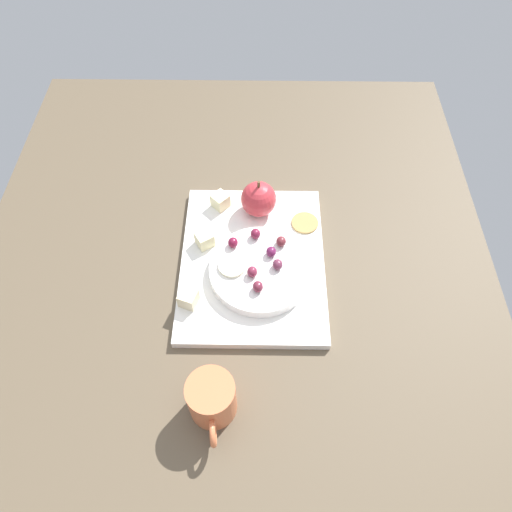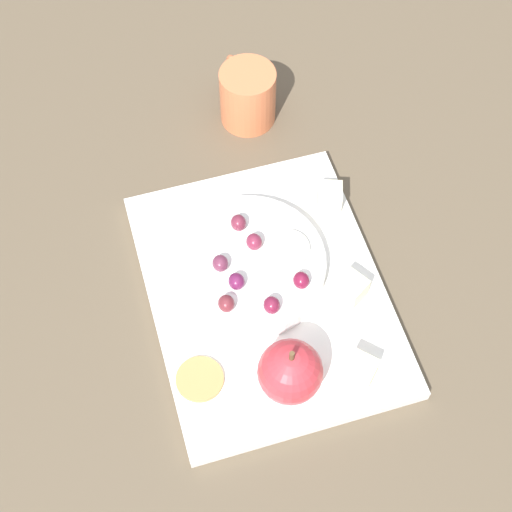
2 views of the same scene
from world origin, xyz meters
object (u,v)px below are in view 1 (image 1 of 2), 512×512
at_px(grape_6, 252,272).
at_px(cup, 212,399).
at_px(cheese_cube_2, 205,239).
at_px(grape_2, 255,234).
at_px(cheese_cube_0, 220,201).
at_px(cheese_cube_1, 188,298).
at_px(grape_0, 233,243).
at_px(grape_5, 281,241).
at_px(platter, 253,262).
at_px(apple_whole, 259,199).
at_px(grape_3, 278,265).
at_px(grape_1, 258,287).
at_px(apple_slice_0, 232,266).
at_px(grape_4, 271,252).
at_px(cracker_0, 305,223).
at_px(serving_dish, 260,272).

relative_size(grape_6, cup, 0.19).
height_order(cheese_cube_2, grape_2, grape_2).
height_order(cheese_cube_0, cheese_cube_1, same).
height_order(grape_0, grape_5, same).
distance_m(grape_0, grape_2, 0.04).
bearing_deg(cheese_cube_1, platter, 130.53).
bearing_deg(grape_2, grape_6, -3.06).
distance_m(apple_whole, grape_6, 0.16).
height_order(cheese_cube_0, grape_0, grape_0).
bearing_deg(grape_3, grape_1, -37.72).
relative_size(grape_1, cup, 0.19).
distance_m(grape_5, apple_slice_0, 0.10).
bearing_deg(grape_5, grape_2, -109.10).
bearing_deg(cup, cheese_cube_0, -178.53).
bearing_deg(cheese_cube_1, grape_0, 146.41).
height_order(grape_4, cup, cup).
xyz_separation_m(grape_4, apple_slice_0, (0.03, -0.07, -0.01)).
relative_size(cracker_0, grape_0, 2.59).
xyz_separation_m(grape_3, cup, (0.22, -0.09, -0.01)).
bearing_deg(cheese_cube_0, grape_4, 36.72).
bearing_deg(serving_dish, cracker_0, 144.61).
distance_m(grape_3, cup, 0.24).
bearing_deg(platter, grape_4, 83.85).
height_order(platter, cheese_cube_0, cheese_cube_0).
xyz_separation_m(cheese_cube_1, cracker_0, (-0.17, 0.20, -0.01)).
bearing_deg(grape_4, cheese_cube_1, -57.85).
height_order(grape_6, cup, cup).
height_order(serving_dish, cheese_cube_0, cheese_cube_0).
xyz_separation_m(cheese_cube_2, cup, (0.29, 0.03, 0.01)).
relative_size(apple_whole, cheese_cube_2, 2.36).
relative_size(cheese_cube_2, grape_2, 1.45).
xyz_separation_m(cheese_cube_0, cracker_0, (0.04, 0.16, -0.01)).
xyz_separation_m(platter, cheese_cube_1, (0.09, -0.10, 0.02)).
relative_size(grape_2, apple_slice_0, 0.41).
xyz_separation_m(cheese_cube_1, grape_5, (-0.11, 0.15, 0.01)).
distance_m(grape_0, grape_4, 0.07).
height_order(apple_whole, grape_6, apple_whole).
xyz_separation_m(serving_dish, grape_1, (0.04, -0.00, 0.02)).
height_order(cheese_cube_0, grape_4, grape_4).
distance_m(cheese_cube_0, grape_5, 0.15).
xyz_separation_m(grape_0, grape_3, (0.05, 0.08, -0.00)).
bearing_deg(grape_4, grape_0, -105.45).
bearing_deg(grape_1, grape_5, 156.95).
bearing_deg(cheese_cube_1, grape_1, 97.35).
bearing_deg(platter, apple_slice_0, -48.76).
xyz_separation_m(grape_1, grape_4, (-0.07, 0.02, -0.00)).
xyz_separation_m(grape_6, cup, (0.21, -0.05, -0.01)).
height_order(cheese_cube_2, apple_slice_0, cheese_cube_2).
distance_m(cheese_cube_2, grape_4, 0.12).
relative_size(cheese_cube_2, grape_3, 1.45).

